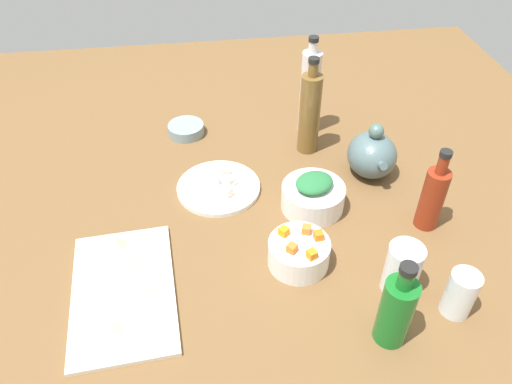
{
  "coord_description": "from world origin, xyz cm",
  "views": [
    {
      "loc": [
        86.51,
        -12.13,
        83.77
      ],
      "look_at": [
        0.0,
        0.0,
        8.0
      ],
      "focal_mm": 35.02,
      "sensor_mm": 36.0,
      "label": 1
    }
  ],
  "objects_px": {
    "bottle_1": "(396,310)",
    "bottle_0": "(310,92)",
    "bottle_2": "(433,197)",
    "drinking_glass_1": "(402,269)",
    "bottle_3": "(310,112)",
    "drinking_glass_0": "(460,294)",
    "cutting_board": "(123,292)",
    "bowl_small_side": "(186,129)",
    "teapot": "(372,154)",
    "bowl_carrots": "(299,253)",
    "bowl_greens": "(313,197)",
    "plate_tofu": "(219,188)"
  },
  "relations": [
    {
      "from": "bottle_1",
      "to": "bottle_0",
      "type": "bearing_deg",
      "value": -179.7
    },
    {
      "from": "bottle_1",
      "to": "bottle_2",
      "type": "distance_m",
      "value": 0.33
    },
    {
      "from": "bottle_1",
      "to": "drinking_glass_1",
      "type": "height_order",
      "value": "bottle_1"
    },
    {
      "from": "bottle_3",
      "to": "drinking_glass_0",
      "type": "distance_m",
      "value": 0.59
    },
    {
      "from": "cutting_board",
      "to": "bowl_small_side",
      "type": "bearing_deg",
      "value": 165.34
    },
    {
      "from": "teapot",
      "to": "drinking_glass_0",
      "type": "relative_size",
      "value": 1.49
    },
    {
      "from": "teapot",
      "to": "bottle_3",
      "type": "xyz_separation_m",
      "value": [
        -0.13,
        -0.14,
        0.06
      ]
    },
    {
      "from": "bowl_small_side",
      "to": "bottle_0",
      "type": "xyz_separation_m",
      "value": [
        0.03,
        0.34,
        0.11
      ]
    },
    {
      "from": "bottle_3",
      "to": "drinking_glass_0",
      "type": "xyz_separation_m",
      "value": [
        0.56,
        0.17,
        -0.07
      ]
    },
    {
      "from": "drinking_glass_0",
      "to": "teapot",
      "type": "bearing_deg",
      "value": -175.78
    },
    {
      "from": "bowl_carrots",
      "to": "drinking_glass_0",
      "type": "height_order",
      "value": "drinking_glass_0"
    },
    {
      "from": "bowl_carrots",
      "to": "bottle_0",
      "type": "bearing_deg",
      "value": 165.55
    },
    {
      "from": "bowl_greens",
      "to": "plate_tofu",
      "type": "bearing_deg",
      "value": -113.64
    },
    {
      "from": "bottle_3",
      "to": "bowl_small_side",
      "type": "bearing_deg",
      "value": -110.17
    },
    {
      "from": "plate_tofu",
      "to": "bottle_3",
      "type": "bearing_deg",
      "value": 118.54
    },
    {
      "from": "cutting_board",
      "to": "bottle_1",
      "type": "relative_size",
      "value": 1.68
    },
    {
      "from": "teapot",
      "to": "drinking_glass_1",
      "type": "relative_size",
      "value": 1.34
    },
    {
      "from": "bottle_2",
      "to": "bowl_carrots",
      "type": "bearing_deg",
      "value": -76.51
    },
    {
      "from": "drinking_glass_1",
      "to": "bottle_2",
      "type": "bearing_deg",
      "value": 142.72
    },
    {
      "from": "cutting_board",
      "to": "bowl_carrots",
      "type": "height_order",
      "value": "bowl_carrots"
    },
    {
      "from": "teapot",
      "to": "bowl_greens",
      "type": "bearing_deg",
      "value": -58.52
    },
    {
      "from": "cutting_board",
      "to": "bowl_carrots",
      "type": "bearing_deg",
      "value": 94.81
    },
    {
      "from": "drinking_glass_0",
      "to": "bowl_carrots",
      "type": "bearing_deg",
      "value": -120.21
    },
    {
      "from": "cutting_board",
      "to": "bowl_small_side",
      "type": "distance_m",
      "value": 0.57
    },
    {
      "from": "plate_tofu",
      "to": "teapot",
      "type": "xyz_separation_m",
      "value": [
        -0.01,
        0.39,
        0.05
      ]
    },
    {
      "from": "teapot",
      "to": "bottle_2",
      "type": "distance_m",
      "value": 0.21
    },
    {
      "from": "bowl_greens",
      "to": "bottle_3",
      "type": "xyz_separation_m",
      "value": [
        -0.23,
        0.04,
        0.09
      ]
    },
    {
      "from": "drinking_glass_1",
      "to": "bottle_1",
      "type": "bearing_deg",
      "value": -27.52
    },
    {
      "from": "teapot",
      "to": "bottle_2",
      "type": "relative_size",
      "value": 0.73
    },
    {
      "from": "bowl_carrots",
      "to": "bowl_small_side",
      "type": "bearing_deg",
      "value": -157.24
    },
    {
      "from": "teapot",
      "to": "drinking_glass_1",
      "type": "xyz_separation_m",
      "value": [
        0.37,
        -0.06,
        -0.0
      ]
    },
    {
      "from": "plate_tofu",
      "to": "bottle_2",
      "type": "height_order",
      "value": "bottle_2"
    },
    {
      "from": "cutting_board",
      "to": "bottle_0",
      "type": "xyz_separation_m",
      "value": [
        -0.52,
        0.49,
        0.12
      ]
    },
    {
      "from": "bottle_0",
      "to": "drinking_glass_0",
      "type": "relative_size",
      "value": 2.76
    },
    {
      "from": "bowl_small_side",
      "to": "bottle_1",
      "type": "height_order",
      "value": "bottle_1"
    },
    {
      "from": "teapot",
      "to": "bottle_0",
      "type": "xyz_separation_m",
      "value": [
        -0.22,
        -0.12,
        0.06
      ]
    },
    {
      "from": "bowl_greens",
      "to": "drinking_glass_1",
      "type": "xyz_separation_m",
      "value": [
        0.26,
        0.12,
        0.03
      ]
    },
    {
      "from": "cutting_board",
      "to": "teapot",
      "type": "height_order",
      "value": "teapot"
    },
    {
      "from": "bowl_small_side",
      "to": "bottle_3",
      "type": "distance_m",
      "value": 0.36
    },
    {
      "from": "cutting_board",
      "to": "bowl_small_side",
      "type": "xyz_separation_m",
      "value": [
        -0.55,
        0.14,
        0.01
      ]
    },
    {
      "from": "bottle_2",
      "to": "bottle_0",
      "type": "bearing_deg",
      "value": -156.07
    },
    {
      "from": "drinking_glass_0",
      "to": "cutting_board",
      "type": "bearing_deg",
      "value": -101.51
    },
    {
      "from": "teapot",
      "to": "bottle_3",
      "type": "distance_m",
      "value": 0.19
    },
    {
      "from": "bottle_3",
      "to": "bowl_greens",
      "type": "bearing_deg",
      "value": -9.39
    },
    {
      "from": "bottle_1",
      "to": "drinking_glass_0",
      "type": "distance_m",
      "value": 0.15
    },
    {
      "from": "bowl_carrots",
      "to": "cutting_board",
      "type": "bearing_deg",
      "value": -85.19
    },
    {
      "from": "plate_tofu",
      "to": "bottle_1",
      "type": "distance_m",
      "value": 0.54
    },
    {
      "from": "bottle_2",
      "to": "drinking_glass_0",
      "type": "xyz_separation_m",
      "value": [
        0.24,
        -0.04,
        -0.03
      ]
    },
    {
      "from": "bowl_carrots",
      "to": "bottle_1",
      "type": "xyz_separation_m",
      "value": [
        0.2,
        0.13,
        0.05
      ]
    },
    {
      "from": "teapot",
      "to": "drinking_glass_0",
      "type": "height_order",
      "value": "teapot"
    }
  ]
}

